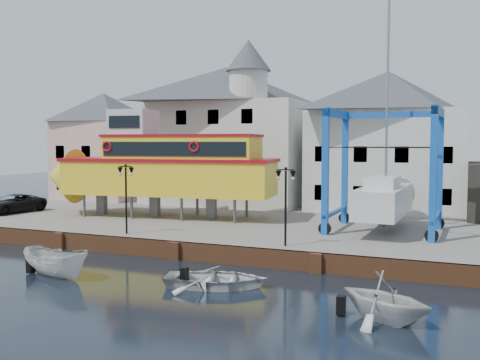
% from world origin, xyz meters
% --- Properties ---
extents(ground, '(140.00, 140.00, 0.00)m').
position_xyz_m(ground, '(0.00, 0.00, 0.00)').
color(ground, black).
rests_on(ground, ground).
extents(hardstanding, '(44.00, 22.00, 1.00)m').
position_xyz_m(hardstanding, '(0.00, 11.00, 0.50)').
color(hardstanding, slate).
rests_on(hardstanding, ground).
extents(quay_wall, '(44.00, 0.47, 1.00)m').
position_xyz_m(quay_wall, '(-0.00, 0.10, 0.50)').
color(quay_wall, brown).
rests_on(quay_wall, ground).
extents(building_pink, '(8.00, 7.00, 10.30)m').
position_xyz_m(building_pink, '(-18.00, 18.00, 6.15)').
color(building_pink, '#C19892').
rests_on(building_pink, hardstanding).
extents(building_white_main, '(14.00, 8.30, 14.00)m').
position_xyz_m(building_white_main, '(-4.87, 18.39, 7.34)').
color(building_white_main, beige).
rests_on(building_white_main, hardstanding).
extents(building_white_right, '(12.00, 8.00, 11.20)m').
position_xyz_m(building_white_right, '(9.00, 19.00, 6.60)').
color(building_white_right, beige).
rests_on(building_white_right, hardstanding).
extents(lamp_post_left, '(1.12, 0.32, 4.20)m').
position_xyz_m(lamp_post_left, '(-4.00, 1.20, 4.17)').
color(lamp_post_left, black).
rests_on(lamp_post_left, hardstanding).
extents(lamp_post_right, '(1.12, 0.32, 4.20)m').
position_xyz_m(lamp_post_right, '(6.00, 1.20, 4.17)').
color(lamp_post_right, black).
rests_on(lamp_post_right, hardstanding).
extents(tour_boat, '(18.47, 6.30, 7.88)m').
position_xyz_m(tour_boat, '(-6.37, 8.38, 4.72)').
color(tour_boat, '#59595E').
rests_on(tour_boat, hardstanding).
extents(travel_lift, '(6.94, 9.67, 14.50)m').
position_xyz_m(travel_lift, '(10.24, 8.68, 3.41)').
color(travel_lift, '#1142A3').
rests_on(travel_lift, hardstanding).
extents(van, '(3.01, 5.37, 1.42)m').
position_xyz_m(van, '(-17.85, 6.01, 1.71)').
color(van, black).
rests_on(van, hardstanding).
extents(motorboat_a, '(4.40, 2.28, 1.62)m').
position_xyz_m(motorboat_a, '(-3.43, -5.54, 0.00)').
color(motorboat_a, silver).
rests_on(motorboat_a, ground).
extents(motorboat_b, '(5.37, 4.44, 0.96)m').
position_xyz_m(motorboat_b, '(4.47, -4.26, 0.00)').
color(motorboat_b, silver).
rests_on(motorboat_b, ground).
extents(motorboat_c, '(4.64, 4.40, 1.92)m').
position_xyz_m(motorboat_c, '(12.08, -6.06, 0.00)').
color(motorboat_c, silver).
rests_on(motorboat_c, ground).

